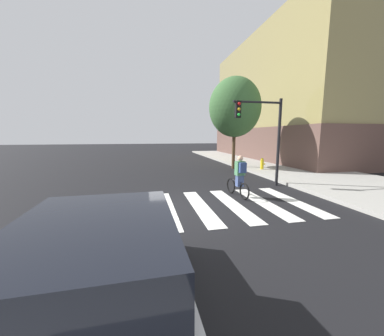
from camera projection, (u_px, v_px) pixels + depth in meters
name	position (u px, v px, depth m)	size (l,w,h in m)	color
ground_plane	(186.00, 207.00, 7.70)	(120.00, 120.00, 0.00)	black
crosswalk_stripes	(184.00, 207.00, 7.68)	(8.92, 3.95, 0.01)	silver
sedan_near	(100.00, 281.00, 2.55)	(2.22, 4.63, 1.59)	silver
cyclist	(239.00, 176.00, 8.90)	(0.39, 1.70, 1.69)	black
traffic_light_near	(264.00, 127.00, 10.50)	(2.47, 0.28, 4.20)	black
fire_hydrant	(262.00, 164.00, 15.34)	(0.33, 0.22, 0.78)	gold
street_tree_near	(235.00, 107.00, 16.10)	(3.73, 3.73, 6.64)	#4C3823
corner_building	(322.00, 102.00, 24.30)	(17.29, 19.87, 12.33)	brown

